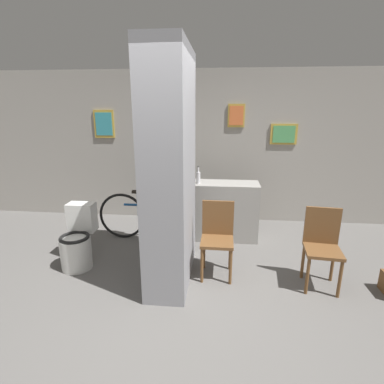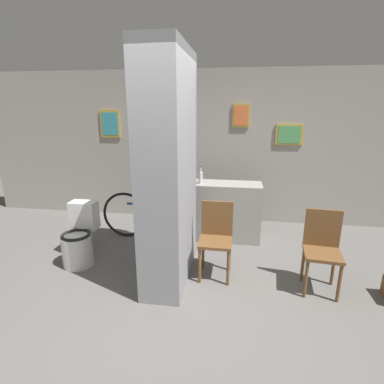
% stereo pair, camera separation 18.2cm
% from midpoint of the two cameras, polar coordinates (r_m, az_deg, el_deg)
% --- Properties ---
extents(ground_plane, '(14.00, 14.00, 0.00)m').
position_cam_midpoint_polar(ground_plane, '(3.34, -3.11, -20.87)').
color(ground_plane, '#5B5956').
extents(wall_back, '(8.00, 0.09, 2.60)m').
position_cam_midpoint_polar(wall_back, '(5.31, 2.41, 8.48)').
color(wall_back, gray).
rests_on(wall_back, ground_plane).
extents(pillar_center, '(0.48, 1.24, 2.60)m').
position_cam_midpoint_polar(pillar_center, '(3.37, -2.85, 4.00)').
color(pillar_center, gray).
rests_on(pillar_center, ground_plane).
extents(counter_shelf, '(1.26, 0.44, 0.89)m').
position_cam_midpoint_polar(counter_shelf, '(4.66, 6.31, -3.61)').
color(counter_shelf, gray).
rests_on(counter_shelf, ground_plane).
extents(toilet, '(0.38, 0.54, 0.79)m').
position_cam_midpoint_polar(toilet, '(4.19, -19.49, -8.48)').
color(toilet, silver).
rests_on(toilet, ground_plane).
extents(chair_near_pillar, '(0.39, 0.39, 0.91)m').
position_cam_midpoint_polar(chair_near_pillar, '(3.65, 6.03, -8.27)').
color(chair_near_pillar, brown).
rests_on(chair_near_pillar, ground_plane).
extents(chair_by_doorway, '(0.42, 0.42, 0.91)m').
position_cam_midpoint_polar(chair_by_doorway, '(3.69, 24.86, -9.49)').
color(chair_by_doorway, brown).
rests_on(chair_by_doorway, ground_plane).
extents(bicycle, '(1.76, 0.42, 0.78)m').
position_cam_midpoint_polar(bicycle, '(4.65, -5.46, -4.51)').
color(bicycle, black).
rests_on(bicycle, ground_plane).
extents(bottle_tall, '(0.06, 0.06, 0.27)m').
position_cam_midpoint_polar(bottle_tall, '(4.46, 2.80, 2.86)').
color(bottle_tall, silver).
rests_on(bottle_tall, counter_shelf).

